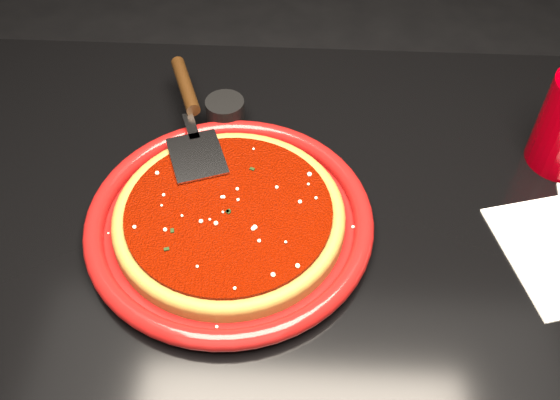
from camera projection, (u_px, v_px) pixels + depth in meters
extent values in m
cube|color=black|center=(308.00, 381.00, 1.03)|extent=(1.20, 0.80, 0.75)
cylinder|color=maroon|center=(230.00, 220.00, 0.76)|extent=(0.40, 0.40, 0.03)
cylinder|color=brown|center=(229.00, 218.00, 0.76)|extent=(0.32, 0.32, 0.01)
torus|color=brown|center=(229.00, 214.00, 0.75)|extent=(0.32, 0.32, 0.02)
cylinder|color=#620B00|center=(229.00, 212.00, 0.75)|extent=(0.28, 0.28, 0.01)
cylinder|color=black|center=(225.00, 113.00, 0.88)|extent=(0.06, 0.06, 0.04)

